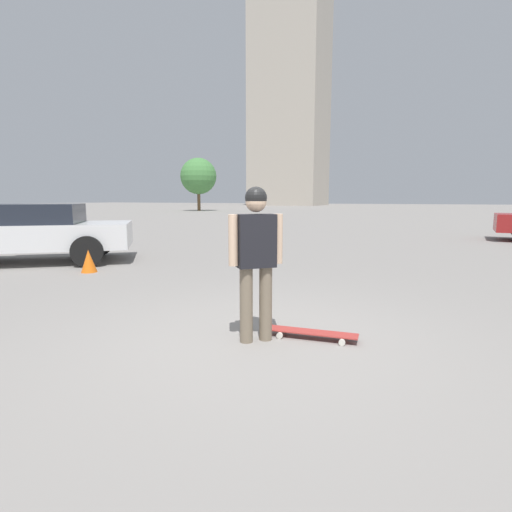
# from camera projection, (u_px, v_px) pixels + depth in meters

# --- Properties ---
(ground_plane) EXTENTS (220.00, 220.00, 0.00)m
(ground_plane) POSITION_uv_depth(u_px,v_px,m) (256.00, 340.00, 4.29)
(ground_plane) COLOR gray
(person) EXTENTS (0.45, 0.43, 1.63)m
(person) POSITION_uv_depth(u_px,v_px,m) (256.00, 251.00, 4.15)
(person) COLOR #7A6B56
(person) RESTS_ON ground_plane
(skateboard) EXTENTS (1.00, 0.33, 0.08)m
(skateboard) POSITION_uv_depth(u_px,v_px,m) (312.00, 333.00, 4.34)
(skateboard) COLOR #A5332D
(skateboard) RESTS_ON ground_plane
(car_parked_near) EXTENTS (4.70, 4.26, 1.38)m
(car_parked_near) POSITION_uv_depth(u_px,v_px,m) (31.00, 232.00, 9.37)
(car_parked_near) COLOR silver
(car_parked_near) RESTS_ON ground_plane
(building_block_distant) EXTENTS (14.74, 12.24, 44.93)m
(building_block_distant) POSITION_uv_depth(u_px,v_px,m) (290.00, 99.00, 84.50)
(building_block_distant) COLOR #B2A899
(building_block_distant) RESTS_ON ground_plane
(tree_distant) EXTENTS (4.34, 4.34, 6.34)m
(tree_distant) POSITION_uv_depth(u_px,v_px,m) (198.00, 176.00, 48.12)
(tree_distant) COLOR brown
(tree_distant) RESTS_ON ground_plane
(traffic_cone) EXTENTS (0.32, 0.32, 0.47)m
(traffic_cone) POSITION_uv_depth(u_px,v_px,m) (89.00, 261.00, 8.22)
(traffic_cone) COLOR orange
(traffic_cone) RESTS_ON ground_plane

